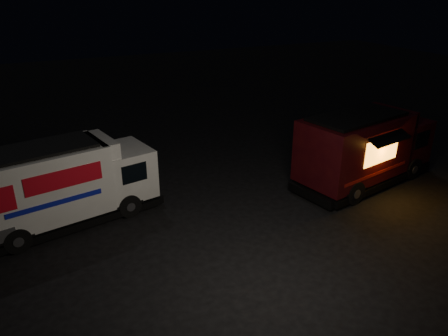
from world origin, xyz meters
The scene contains 3 objects.
ground centered at (0.00, 0.00, 0.00)m, with size 80.00×80.00×0.00m, color black.
white_truck centered at (-4.90, 3.12, 1.51)m, with size 6.66×2.27×3.02m, color silver, non-canonical shape.
red_truck centered at (7.16, 1.23, 1.58)m, with size 6.81×2.51×3.17m, color #3A0A0C, non-canonical shape.
Camera 1 is at (-5.74, -11.93, 8.14)m, focal length 35.00 mm.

